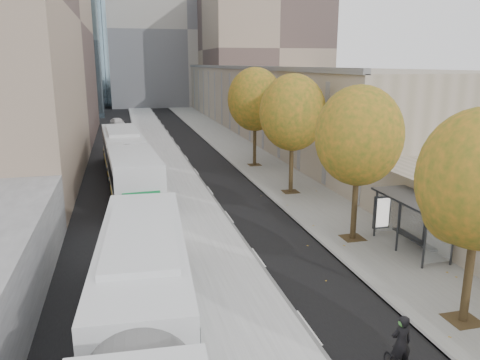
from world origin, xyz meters
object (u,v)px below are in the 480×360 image
object	(u,v)px
bus_far	(127,159)
distant_car	(118,122)
bus_near	(141,352)
cyclist	(400,359)
bus_shelter	(417,207)

from	to	relation	value
bus_far	distant_car	bearing A→B (deg)	87.82
bus_near	bus_far	size ratio (longest dim) A/B	0.97
bus_far	cyclist	xyz separation A→B (m)	(6.79, -24.84, -0.99)
bus_shelter	bus_far	xyz separation A→B (m)	(-12.82, 16.62, -0.42)
bus_near	cyclist	size ratio (longest dim) A/B	9.13
cyclist	distant_car	xyz separation A→B (m)	(-7.56, 57.40, -0.13)
cyclist	distant_car	world-z (taller)	cyclist
bus_far	distant_car	distance (m)	32.59
bus_shelter	bus_far	size ratio (longest dim) A/B	0.23
bus_near	bus_far	world-z (taller)	bus_far
bus_near	cyclist	distance (m)	6.94
bus_near	bus_far	xyz separation A→B (m)	(0.06, 24.21, 0.05)
cyclist	bus_far	bearing A→B (deg)	107.80
bus_near	distant_car	distance (m)	56.78
bus_shelter	distant_car	size ratio (longest dim) A/B	1.16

